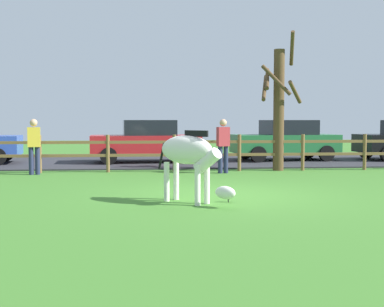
{
  "coord_description": "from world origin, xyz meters",
  "views": [
    {
      "loc": [
        -1.69,
        -10.93,
        1.61
      ],
      "look_at": [
        -0.54,
        1.16,
        0.82
      ],
      "focal_mm": 48.0,
      "sensor_mm": 36.0,
      "label": 1
    }
  ],
  "objects_px": {
    "crow_on_grass": "(229,196)",
    "parked_car_green": "(286,140)",
    "parked_car_red": "(146,141)",
    "visitor_left_of_tree": "(34,144)",
    "zebra": "(190,155)",
    "visitor_right_of_tree": "(223,143)",
    "bare_tree": "(279,105)"
  },
  "relations": [
    {
      "from": "crow_on_grass",
      "to": "parked_car_green",
      "type": "distance_m",
      "value": 10.41
    },
    {
      "from": "crow_on_grass",
      "to": "parked_car_red",
      "type": "height_order",
      "value": "parked_car_red"
    },
    {
      "from": "parked_car_green",
      "to": "visitor_left_of_tree",
      "type": "height_order",
      "value": "visitor_left_of_tree"
    },
    {
      "from": "zebra",
      "to": "visitor_right_of_tree",
      "type": "distance_m",
      "value": 5.68
    },
    {
      "from": "parked_car_red",
      "to": "visitor_right_of_tree",
      "type": "height_order",
      "value": "visitor_right_of_tree"
    },
    {
      "from": "visitor_right_of_tree",
      "to": "zebra",
      "type": "bearing_deg",
      "value": -105.4
    },
    {
      "from": "crow_on_grass",
      "to": "visitor_left_of_tree",
      "type": "relative_size",
      "value": 0.13
    },
    {
      "from": "parked_car_green",
      "to": "visitor_left_of_tree",
      "type": "relative_size",
      "value": 2.53
    },
    {
      "from": "parked_car_red",
      "to": "visitor_left_of_tree",
      "type": "height_order",
      "value": "visitor_left_of_tree"
    },
    {
      "from": "bare_tree",
      "to": "crow_on_grass",
      "type": "relative_size",
      "value": 20.29
    },
    {
      "from": "bare_tree",
      "to": "parked_car_red",
      "type": "bearing_deg",
      "value": 143.59
    },
    {
      "from": "bare_tree",
      "to": "visitor_left_of_tree",
      "type": "bearing_deg",
      "value": -175.79
    },
    {
      "from": "parked_car_green",
      "to": "bare_tree",
      "type": "bearing_deg",
      "value": -109.22
    },
    {
      "from": "zebra",
      "to": "parked_car_green",
      "type": "height_order",
      "value": "parked_car_green"
    },
    {
      "from": "zebra",
      "to": "crow_on_grass",
      "type": "height_order",
      "value": "zebra"
    },
    {
      "from": "crow_on_grass",
      "to": "visitor_right_of_tree",
      "type": "xyz_separation_m",
      "value": [
        0.74,
        5.47,
        0.78
      ]
    },
    {
      "from": "zebra",
      "to": "bare_tree",
      "type": "bearing_deg",
      "value": 61.08
    },
    {
      "from": "zebra",
      "to": "visitor_right_of_tree",
      "type": "bearing_deg",
      "value": 74.6
    },
    {
      "from": "parked_car_green",
      "to": "visitor_right_of_tree",
      "type": "relative_size",
      "value": 2.53
    },
    {
      "from": "visitor_left_of_tree",
      "to": "visitor_right_of_tree",
      "type": "distance_m",
      "value": 5.61
    },
    {
      "from": "parked_car_red",
      "to": "visitor_right_of_tree",
      "type": "distance_m",
      "value": 4.4
    },
    {
      "from": "parked_car_green",
      "to": "visitor_right_of_tree",
      "type": "xyz_separation_m",
      "value": [
        -3.11,
        -4.18,
        0.06
      ]
    },
    {
      "from": "parked_car_red",
      "to": "visitor_right_of_tree",
      "type": "relative_size",
      "value": 2.5
    },
    {
      "from": "parked_car_red",
      "to": "parked_car_green",
      "type": "height_order",
      "value": "same"
    },
    {
      "from": "bare_tree",
      "to": "visitor_right_of_tree",
      "type": "height_order",
      "value": "bare_tree"
    },
    {
      "from": "parked_car_red",
      "to": "visitor_left_of_tree",
      "type": "bearing_deg",
      "value": -132.34
    },
    {
      "from": "bare_tree",
      "to": "visitor_left_of_tree",
      "type": "distance_m",
      "value": 7.61
    },
    {
      "from": "bare_tree",
      "to": "visitor_right_of_tree",
      "type": "bearing_deg",
      "value": -160.4
    },
    {
      "from": "bare_tree",
      "to": "visitor_right_of_tree",
      "type": "relative_size",
      "value": 2.66
    },
    {
      "from": "parked_car_red",
      "to": "visitor_left_of_tree",
      "type": "distance_m",
      "value": 4.92
    },
    {
      "from": "bare_tree",
      "to": "zebra",
      "type": "xyz_separation_m",
      "value": [
        -3.4,
        -6.15,
        -1.16
      ]
    },
    {
      "from": "parked_car_red",
      "to": "bare_tree",
      "type": "bearing_deg",
      "value": -36.41
    }
  ]
}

